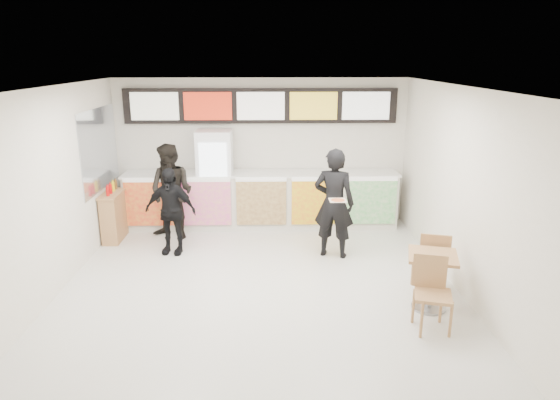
{
  "coord_description": "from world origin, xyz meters",
  "views": [
    {
      "loc": [
        0.15,
        -6.78,
        3.41
      ],
      "look_at": [
        0.34,
        1.2,
        1.11
      ],
      "focal_mm": 32.0,
      "sensor_mm": 36.0,
      "label": 1
    }
  ],
  "objects_px": {
    "drinks_fridge": "(215,179)",
    "customer_mid": "(170,211)",
    "customer_main": "(334,203)",
    "customer_left": "(172,192)",
    "condiment_ledge": "(114,216)",
    "service_counter": "(262,200)",
    "cafe_table": "(432,271)"
  },
  "relations": [
    {
      "from": "service_counter",
      "to": "drinks_fridge",
      "type": "distance_m",
      "value": 1.03
    },
    {
      "from": "service_counter",
      "to": "customer_mid",
      "type": "xyz_separation_m",
      "value": [
        -1.59,
        -1.43,
        0.21
      ]
    },
    {
      "from": "customer_left",
      "to": "condiment_ledge",
      "type": "xyz_separation_m",
      "value": [
        -1.11,
        -0.07,
        -0.45
      ]
    },
    {
      "from": "service_counter",
      "to": "condiment_ledge",
      "type": "relative_size",
      "value": 5.03
    },
    {
      "from": "customer_mid",
      "to": "condiment_ledge",
      "type": "xyz_separation_m",
      "value": [
        -1.23,
        0.72,
        -0.31
      ]
    },
    {
      "from": "service_counter",
      "to": "drinks_fridge",
      "type": "xyz_separation_m",
      "value": [
        -0.93,
        0.02,
        0.43
      ]
    },
    {
      "from": "drinks_fridge",
      "to": "condiment_ledge",
      "type": "distance_m",
      "value": 2.09
    },
    {
      "from": "service_counter",
      "to": "customer_mid",
      "type": "distance_m",
      "value": 2.15
    },
    {
      "from": "customer_main",
      "to": "service_counter",
      "type": "bearing_deg",
      "value": -34.43
    },
    {
      "from": "drinks_fridge",
      "to": "cafe_table",
      "type": "relative_size",
      "value": 1.18
    },
    {
      "from": "customer_main",
      "to": "customer_mid",
      "type": "distance_m",
      "value": 2.88
    },
    {
      "from": "service_counter",
      "to": "customer_mid",
      "type": "height_order",
      "value": "customer_mid"
    },
    {
      "from": "service_counter",
      "to": "cafe_table",
      "type": "bearing_deg",
      "value": -56.47
    },
    {
      "from": "cafe_table",
      "to": "customer_mid",
      "type": "bearing_deg",
      "value": 166.55
    },
    {
      "from": "drinks_fridge",
      "to": "customer_main",
      "type": "distance_m",
      "value": 2.76
    },
    {
      "from": "customer_left",
      "to": "condiment_ledge",
      "type": "relative_size",
      "value": 1.66
    },
    {
      "from": "customer_main",
      "to": "condiment_ledge",
      "type": "bearing_deg",
      "value": 4.97
    },
    {
      "from": "customer_main",
      "to": "customer_left",
      "type": "bearing_deg",
      "value": -0.75
    },
    {
      "from": "drinks_fridge",
      "to": "customer_mid",
      "type": "bearing_deg",
      "value": -114.36
    },
    {
      "from": "drinks_fridge",
      "to": "customer_mid",
      "type": "height_order",
      "value": "drinks_fridge"
    },
    {
      "from": "customer_left",
      "to": "customer_mid",
      "type": "xyz_separation_m",
      "value": [
        0.12,
        -0.79,
        -0.14
      ]
    },
    {
      "from": "drinks_fridge",
      "to": "customer_left",
      "type": "distance_m",
      "value": 1.02
    },
    {
      "from": "customer_main",
      "to": "drinks_fridge",
      "type": "bearing_deg",
      "value": -19.15
    },
    {
      "from": "customer_mid",
      "to": "condiment_ledge",
      "type": "height_order",
      "value": "customer_mid"
    },
    {
      "from": "service_counter",
      "to": "customer_main",
      "type": "height_order",
      "value": "customer_main"
    },
    {
      "from": "customer_mid",
      "to": "cafe_table",
      "type": "distance_m",
      "value": 4.53
    },
    {
      "from": "condiment_ledge",
      "to": "service_counter",
      "type": "bearing_deg",
      "value": 14.24
    },
    {
      "from": "customer_main",
      "to": "customer_left",
      "type": "distance_m",
      "value": 3.14
    },
    {
      "from": "service_counter",
      "to": "drinks_fridge",
      "type": "relative_size",
      "value": 2.78
    },
    {
      "from": "customer_left",
      "to": "customer_mid",
      "type": "relative_size",
      "value": 1.17
    },
    {
      "from": "cafe_table",
      "to": "condiment_ledge",
      "type": "distance_m",
      "value": 5.95
    },
    {
      "from": "service_counter",
      "to": "condiment_ledge",
      "type": "height_order",
      "value": "service_counter"
    }
  ]
}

